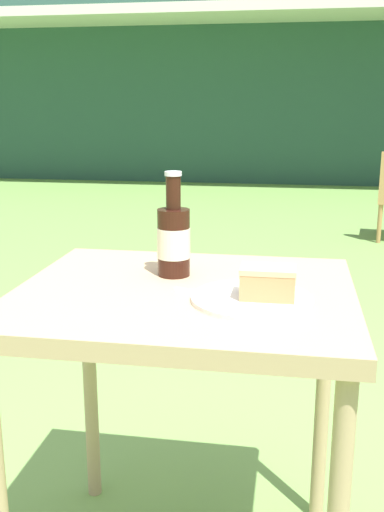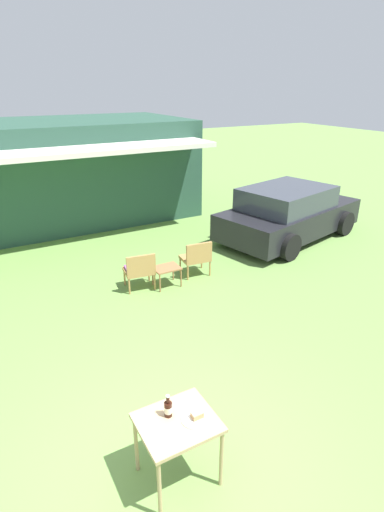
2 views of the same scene
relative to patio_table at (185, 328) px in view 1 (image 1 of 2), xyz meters
The scene contains 5 objects.
cabin_building 9.65m from the patio_table, 95.75° to the left, with size 11.36×5.28×2.78m.
patio_table is the anchor object (origin of this frame).
cake_on_plate 0.21m from the patio_table, 19.41° to the right, with size 0.25×0.25×0.08m.
cola_bottle_near 0.21m from the patio_table, 113.17° to the left, with size 0.08×0.08×0.25m.
fork 0.13m from the patio_table, 30.17° to the right, with size 0.19×0.07×0.01m.
Camera 1 is at (0.23, -1.24, 1.16)m, focal length 42.00 mm.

